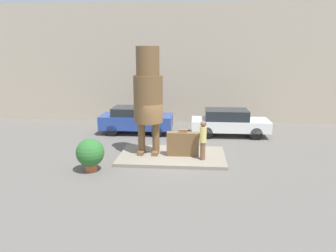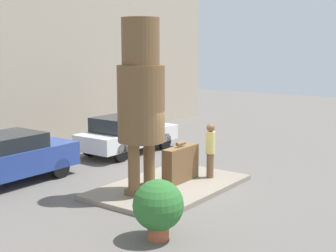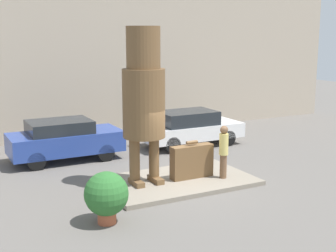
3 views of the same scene
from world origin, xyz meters
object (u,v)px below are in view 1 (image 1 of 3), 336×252
tourist (203,139)px  parked_car_white (229,122)px  giant_suitcase (183,144)px  statue_figure (148,92)px  parked_car_blue (136,119)px  planter_pot (90,153)px

tourist → parked_car_white: tourist is taller
giant_suitcase → parked_car_white: (2.50, 4.39, 0.13)m
tourist → statue_figure: bearing=163.2°
statue_figure → parked_car_blue: 5.02m
tourist → parked_car_blue: size_ratio=0.41×
statue_figure → tourist: statue_figure is taller
tourist → planter_pot: bearing=-162.5°
statue_figure → parked_car_white: (4.10, 4.16, -2.19)m
parked_car_blue → parked_car_white: parked_car_blue is taller
giant_suitcase → parked_car_white: size_ratio=0.33×
tourist → parked_car_white: bearing=71.9°
giant_suitcase → parked_car_blue: size_ratio=0.34×
parked_car_blue → planter_pot: parked_car_blue is taller
statue_figure → parked_car_blue: bearing=107.9°
planter_pot → giant_suitcase: bearing=28.0°
parked_car_blue → parked_car_white: size_ratio=0.96×
statue_figure → planter_pot: (-2.09, -2.20, -2.24)m
parked_car_white → planter_pot: 8.88m
tourist → parked_car_blue: (-3.89, 5.06, -0.26)m
statue_figure → tourist: bearing=-16.8°
giant_suitcase → tourist: bearing=-30.1°
giant_suitcase → tourist: size_ratio=0.83×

